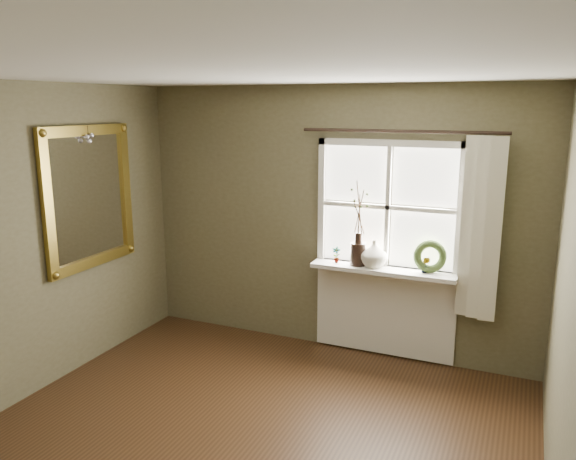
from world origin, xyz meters
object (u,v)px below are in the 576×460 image
(wreath, at_px, (430,260))
(dark_jug, at_px, (358,254))
(gilt_mirror, at_px, (89,197))
(cream_vase, at_px, (374,254))

(wreath, bearing_deg, dark_jug, 161.97)
(wreath, relative_size, gilt_mirror, 0.23)
(dark_jug, bearing_deg, cream_vase, 0.00)
(wreath, height_order, gilt_mirror, gilt_mirror)
(dark_jug, distance_m, cream_vase, 0.16)
(dark_jug, height_order, wreath, wreath)
(cream_vase, relative_size, wreath, 0.86)
(cream_vase, xyz_separation_m, wreath, (0.51, 0.04, -0.01))
(dark_jug, bearing_deg, wreath, 3.45)
(dark_jug, distance_m, wreath, 0.66)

